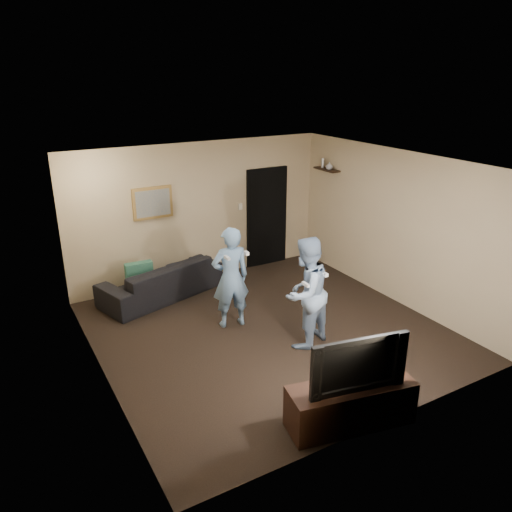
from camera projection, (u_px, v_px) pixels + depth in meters
ground at (268, 331)px, 7.75m from camera, size 5.00×5.00×0.00m
ceiling at (270, 163)px, 6.83m from camera, size 5.00×5.00×0.04m
wall_back at (200, 212)px, 9.32m from camera, size 5.00×0.04×2.60m
wall_front at (391, 323)px, 5.26m from camera, size 5.00×0.04×2.60m
wall_left at (95, 287)px, 6.13m from camera, size 0.04×5.00×2.60m
wall_right at (395, 227)px, 8.45m from camera, size 0.04×5.00×2.60m
sofa at (161, 279)px, 8.82m from camera, size 2.34×1.45×0.64m
throw_pillow at (139, 275)px, 8.59m from camera, size 0.47×0.17×0.46m
painting_frame at (153, 203)px, 8.78m from camera, size 0.72×0.05×0.57m
painting_canvas at (153, 203)px, 8.76m from camera, size 0.62×0.01×0.47m
doorway at (267, 217)px, 10.08m from camera, size 0.90×0.06×2.00m
light_switch at (240, 207)px, 9.70m from camera, size 0.08×0.02×0.12m
wall_shelf at (327, 169)px, 9.62m from camera, size 0.20×0.60×0.03m
shelf_vase at (329, 166)px, 9.53m from camera, size 0.17×0.17×0.14m
shelf_figurine at (323, 163)px, 9.70m from camera, size 0.06×0.06×0.18m
tv_console at (351, 405)px, 5.65m from camera, size 1.52×0.75×0.52m
television at (354, 360)px, 5.44m from camera, size 1.14×0.37×0.65m
wii_player_left at (231, 278)px, 7.66m from camera, size 0.64×0.53×1.62m
wii_player_right at (305, 293)px, 7.10m from camera, size 0.97×0.86×1.65m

